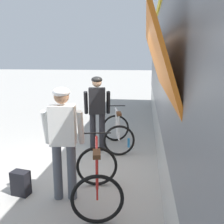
# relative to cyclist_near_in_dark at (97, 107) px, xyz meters

# --- Properties ---
(ground_plane) EXTENTS (80.00, 80.00, 0.00)m
(ground_plane) POSITION_rel_cyclist_near_in_dark_xyz_m (-0.03, -1.24, -1.05)
(ground_plane) COLOR #A09E99
(cyclist_near_in_dark) EXTENTS (0.65, 0.38, 1.76)m
(cyclist_near_in_dark) POSITION_rel_cyclist_near_in_dark_xyz_m (0.00, 0.00, 0.00)
(cyclist_near_in_dark) COLOR #232328
(cyclist_near_in_dark) RESTS_ON ground
(cyclist_far_in_white) EXTENTS (0.64, 0.36, 1.76)m
(cyclist_far_in_white) POSITION_rel_cyclist_near_in_dark_xyz_m (-0.11, -2.13, 0.00)
(cyclist_far_in_white) COLOR #4C515B
(cyclist_far_in_white) RESTS_ON ground
(bicycle_near_white) EXTENTS (0.91, 1.19, 0.99)m
(bicycle_near_white) POSITION_rel_cyclist_near_in_dark_xyz_m (0.45, 0.21, -0.65)
(bicycle_near_white) COLOR black
(bicycle_near_white) RESTS_ON ground
(bicycle_far_red) EXTENTS (0.91, 1.19, 0.99)m
(bicycle_far_red) POSITION_rel_cyclist_near_in_dark_xyz_m (0.41, -2.18, -0.65)
(bicycle_far_red) COLOR black
(bicycle_far_red) RESTS_ON ground
(backpack_on_platform) EXTENTS (0.31, 0.23, 0.40)m
(backpack_on_platform) POSITION_rel_cyclist_near_in_dark_xyz_m (-0.85, -2.13, -0.85)
(backpack_on_platform) COLOR black
(backpack_on_platform) RESTS_ON ground
(water_bottle_near_the_bikes) EXTENTS (0.06, 0.06, 0.23)m
(water_bottle_near_the_bikes) POSITION_rel_cyclist_near_in_dark_xyz_m (0.73, 0.28, -0.94)
(water_bottle_near_the_bikes) COLOR #338CCC
(water_bottle_near_the_bikes) RESTS_ON ground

